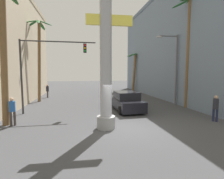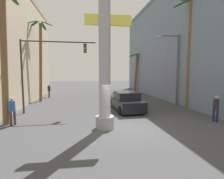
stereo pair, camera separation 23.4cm
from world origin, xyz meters
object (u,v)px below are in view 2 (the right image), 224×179
(palm_tree_near_left, at_px, (4,42))
(pedestrian_curb_left, at_px, (12,109))
(palm_tree_mid_left, at_px, (40,51))
(palm_tree_near_right, at_px, (189,41))
(neon_sign_pole, at_px, (105,30))
(traffic_light_mast, at_px, (46,61))
(palm_tree_far_right, at_px, (136,67))
(street_lamp, at_px, (174,63))
(pedestrian_far_left, at_px, (49,90))
(pedestrian_by_sign, at_px, (216,107))
(car_lead, at_px, (126,101))

(palm_tree_near_left, xyz_separation_m, pedestrian_curb_left, (0.33, -0.18, -3.97))
(palm_tree_mid_left, relative_size, palm_tree_near_right, 0.92)
(neon_sign_pole, relative_size, traffic_light_mast, 1.99)
(pedestrian_curb_left, bearing_deg, palm_tree_far_right, 52.75)
(palm_tree_mid_left, xyz_separation_m, palm_tree_near_left, (-0.08, -8.70, -0.48))
(street_lamp, distance_m, pedestrian_far_left, 15.12)
(palm_tree_near_right, bearing_deg, pedestrian_curb_left, -167.17)
(palm_tree_near_right, height_order, pedestrian_by_sign, palm_tree_near_right)
(palm_tree_mid_left, height_order, palm_tree_near_left, palm_tree_mid_left)
(palm_tree_near_right, bearing_deg, car_lead, 178.62)
(car_lead, relative_size, palm_tree_near_right, 0.54)
(palm_tree_near_right, xyz_separation_m, pedestrian_by_sign, (-0.88, -4.49, -4.90))
(palm_tree_mid_left, bearing_deg, traffic_light_mast, -73.45)
(pedestrian_far_left, xyz_separation_m, pedestrian_by_sign, (12.56, -13.22, 0.02))
(palm_tree_mid_left, relative_size, pedestrian_by_sign, 5.10)
(car_lead, distance_m, pedestrian_curb_left, 8.40)
(palm_tree_mid_left, relative_size, palm_tree_far_right, 1.36)
(palm_tree_near_right, bearing_deg, palm_tree_mid_left, 156.92)
(pedestrian_curb_left, bearing_deg, street_lamp, 19.46)
(car_lead, relative_size, pedestrian_curb_left, 3.06)
(palm_tree_mid_left, distance_m, palm_tree_near_left, 8.71)
(street_lamp, bearing_deg, traffic_light_mast, -172.71)
(traffic_light_mast, height_order, pedestrian_curb_left, traffic_light_mast)
(neon_sign_pole, distance_m, palm_tree_near_left, 6.00)
(car_lead, bearing_deg, palm_tree_far_right, 69.26)
(street_lamp, height_order, palm_tree_far_right, street_lamp)
(palm_tree_near_right, distance_m, pedestrian_by_sign, 6.71)
(neon_sign_pole, height_order, street_lamp, neon_sign_pole)
(palm_tree_near_right, height_order, pedestrian_curb_left, palm_tree_near_right)
(neon_sign_pole, relative_size, palm_tree_far_right, 1.77)
(street_lamp, xyz_separation_m, car_lead, (-5.12, -1.36, -3.37))
(neon_sign_pole, height_order, traffic_light_mast, neon_sign_pole)
(street_lamp, relative_size, pedestrian_far_left, 4.04)
(traffic_light_mast, bearing_deg, car_lead, 0.92)
(car_lead, relative_size, palm_tree_mid_left, 0.59)
(pedestrian_far_left, bearing_deg, neon_sign_pole, -67.76)
(street_lamp, distance_m, palm_tree_near_left, 13.95)
(street_lamp, relative_size, palm_tree_near_left, 0.82)
(palm_tree_near_left, bearing_deg, traffic_light_mast, 58.33)
(palm_tree_mid_left, bearing_deg, palm_tree_near_left, -90.50)
(neon_sign_pole, relative_size, pedestrian_by_sign, 6.65)
(car_lead, xyz_separation_m, pedestrian_far_left, (-7.79, 8.59, 0.26))
(traffic_light_mast, bearing_deg, street_lamp, 7.29)
(palm_tree_far_right, bearing_deg, neon_sign_pole, -112.30)
(traffic_light_mast, bearing_deg, palm_tree_far_right, 50.53)
(palm_tree_mid_left, height_order, pedestrian_far_left, palm_tree_mid_left)
(street_lamp, xyz_separation_m, palm_tree_near_right, (0.53, -1.50, 1.82))
(street_lamp, bearing_deg, pedestrian_curb_left, -160.54)
(car_lead, bearing_deg, palm_tree_mid_left, 144.67)
(neon_sign_pole, xyz_separation_m, traffic_light_mast, (-3.94, 4.59, -1.43))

